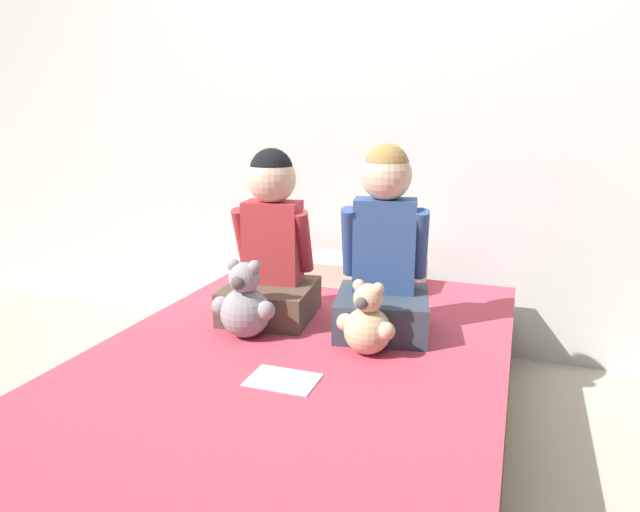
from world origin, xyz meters
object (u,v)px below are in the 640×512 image
object	(u,v)px
teddy_bear_held_by_left_child	(245,305)
sign_card	(283,380)
bed	(300,401)
pillow_at_headboard	(364,271)
teddy_bear_held_by_right_child	(367,323)
child_on_left	(271,246)
child_on_right	(384,255)

from	to	relation	value
teddy_bear_held_by_left_child	sign_card	size ratio (longest dim) A/B	1.37
bed	sign_card	distance (m)	0.31
bed	pillow_at_headboard	xyz separation A→B (m)	(0.00, 0.83, 0.25)
teddy_bear_held_by_right_child	sign_card	distance (m)	0.35
bed	teddy_bear_held_by_left_child	size ratio (longest dim) A/B	6.96
teddy_bear_held_by_left_child	teddy_bear_held_by_right_child	bearing A→B (deg)	-1.82
child_on_left	teddy_bear_held_by_left_child	xyz separation A→B (m)	(0.00, -0.24, -0.16)
child_on_left	child_on_right	xyz separation A→B (m)	(0.45, -0.00, 0.00)
child_on_left	sign_card	size ratio (longest dim) A/B	3.13
teddy_bear_held_by_left_child	sign_card	distance (m)	0.40
teddy_bear_held_by_right_child	sign_card	xyz separation A→B (m)	(-0.19, -0.28, -0.10)
child_on_right	teddy_bear_held_by_right_child	bearing A→B (deg)	-99.54
pillow_at_headboard	child_on_right	bearing A→B (deg)	-68.13
teddy_bear_held_by_left_child	pillow_at_headboard	world-z (taller)	teddy_bear_held_by_left_child
teddy_bear_held_by_right_child	pillow_at_headboard	size ratio (longest dim) A/B	0.45
pillow_at_headboard	teddy_bear_held_by_right_child	bearing A→B (deg)	-74.07
child_on_right	teddy_bear_held_by_left_child	size ratio (longest dim) A/B	2.38
bed	child_on_right	world-z (taller)	child_on_right
bed	child_on_right	xyz separation A→B (m)	(0.22, 0.29, 0.48)
child_on_left	child_on_right	world-z (taller)	child_on_right
teddy_bear_held_by_right_child	teddy_bear_held_by_left_child	bearing A→B (deg)	-167.22
bed	teddy_bear_held_by_left_child	world-z (taller)	teddy_bear_held_by_left_child
teddy_bear_held_by_left_child	child_on_left	bearing A→B (deg)	88.52
teddy_bear_held_by_right_child	child_on_left	bearing A→B (deg)	164.42
child_on_left	child_on_right	distance (m)	0.45
child_on_left	child_on_right	bearing A→B (deg)	-6.09
child_on_left	pillow_at_headboard	world-z (taller)	child_on_left
pillow_at_headboard	bed	bearing A→B (deg)	-90.00
child_on_left	teddy_bear_held_by_left_child	bearing A→B (deg)	-95.09
teddy_bear_held_by_left_child	bed	bearing A→B (deg)	-13.71
pillow_at_headboard	teddy_bear_held_by_left_child	bearing A→B (deg)	-106.05
child_on_left	teddy_bear_held_by_right_child	xyz separation A→B (m)	(0.45, -0.24, -0.17)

